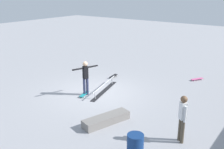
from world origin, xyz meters
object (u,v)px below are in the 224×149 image
grind_rail (104,88)px  trash_bin (135,146)px  skate_ledge (106,119)px  loose_skateboard_black (113,76)px  skateboard_main (84,94)px  loose_skateboard_pink (197,79)px  skater_main (86,76)px  bystander_white_shirt (182,116)px

grind_rail → trash_bin: size_ratio=3.63×
skate_ledge → loose_skateboard_black: bearing=-146.6°
skateboard_main → loose_skateboard_pink: bearing=-50.7°
skate_ledge → skateboard_main: size_ratio=2.41×
grind_rail → skateboard_main: size_ratio=3.56×
grind_rail → loose_skateboard_black: (-2.11, -0.95, -0.10)m
loose_skateboard_black → loose_skateboard_pink: bearing=111.0°
skater_main → bystander_white_shirt: skater_main is taller
skateboard_main → trash_bin: 5.50m
grind_rail → loose_skateboard_pink: 5.63m
skater_main → loose_skateboard_pink: skater_main is taller
grind_rail → skater_main: 1.32m
loose_skateboard_black → grind_rail: bearing=15.2°
trash_bin → loose_skateboard_black: bearing=-139.0°
bystander_white_shirt → loose_skateboard_black: bystander_white_shirt is taller
grind_rail → bystander_white_shirt: (2.18, 5.07, 0.79)m
loose_skateboard_pink → trash_bin: (8.47, 0.98, 0.33)m
skateboard_main → bystander_white_shirt: (1.12, 5.49, 0.89)m
skateboard_main → trash_bin: bearing=-138.4°
grind_rail → skateboard_main: bearing=-37.0°
bystander_white_shirt → loose_skateboard_pink: (-6.75, -1.77, -0.89)m
grind_rail → skateboard_main: grind_rail is taller
grind_rail → loose_skateboard_black: size_ratio=3.57×
bystander_white_shirt → loose_skateboard_pink: 7.03m
skater_main → loose_skateboard_pink: (-5.51, 3.71, -0.93)m
grind_rail → skater_main: bearing=-39.0°
grind_rail → trash_bin: (3.90, 4.28, 0.23)m
trash_bin → grind_rail: bearing=-132.4°
skate_ledge → bystander_white_shirt: bearing=99.8°
loose_skateboard_black → trash_bin: trash_bin is taller
skate_ledge → skater_main: 3.24m
skater_main → bystander_white_shirt: size_ratio=1.01×
bystander_white_shirt → skater_main: bearing=-154.0°
skate_ledge → loose_skateboard_pink: 7.32m
skater_main → loose_skateboard_black: 3.24m
skater_main → trash_bin: 5.58m
skater_main → trash_bin: skater_main is taller
skater_main → bystander_white_shirt: (1.23, 5.48, -0.04)m
bystander_white_shirt → loose_skateboard_pink: bystander_white_shirt is taller
skateboard_main → skater_main: bearing=-21.0°
skater_main → bystander_white_shirt: 5.62m
loose_skateboard_pink → skateboard_main: bearing=-3.4°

